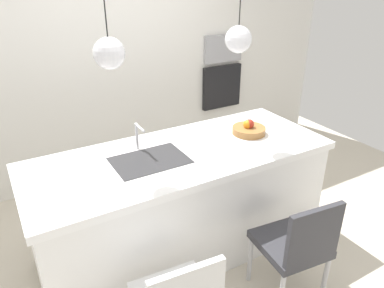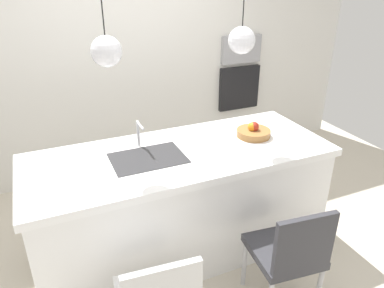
# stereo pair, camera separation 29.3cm
# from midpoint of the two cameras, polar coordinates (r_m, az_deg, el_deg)

# --- Properties ---
(floor) EXTENTS (6.60, 6.60, 0.00)m
(floor) POSITION_cam_midpoint_polar(r_m,az_deg,el_deg) (3.45, 0.94, -15.60)
(floor) COLOR beige
(floor) RESTS_ON ground
(back_wall) EXTENTS (6.00, 0.10, 2.60)m
(back_wall) POSITION_cam_midpoint_polar(r_m,az_deg,el_deg) (4.26, -8.41, 12.14)
(back_wall) COLOR silver
(back_wall) RESTS_ON ground
(kitchen_island) EXTENTS (2.44, 0.96, 0.96)m
(kitchen_island) POSITION_cam_midpoint_polar(r_m,az_deg,el_deg) (3.15, 1.01, -9.02)
(kitchen_island) COLOR white
(kitchen_island) RESTS_ON ground
(sink_basin) EXTENTS (0.56, 0.40, 0.02)m
(sink_basin) POSITION_cam_midpoint_polar(r_m,az_deg,el_deg) (2.82, -3.92, -2.37)
(sink_basin) COLOR #2D2D30
(sink_basin) RESTS_ON kitchen_island
(faucet) EXTENTS (0.02, 0.17, 0.22)m
(faucet) POSITION_cam_midpoint_polar(r_m,az_deg,el_deg) (2.94, -5.44, 1.96)
(faucet) COLOR silver
(faucet) RESTS_ON kitchen_island
(fruit_bowl) EXTENTS (0.29, 0.29, 0.13)m
(fruit_bowl) POSITION_cam_midpoint_polar(r_m,az_deg,el_deg) (3.24, 12.09, 1.81)
(fruit_bowl) COLOR #9E6B38
(fruit_bowl) RESTS_ON kitchen_island
(microwave) EXTENTS (0.54, 0.08, 0.34)m
(microwave) POSITION_cam_midpoint_polar(r_m,az_deg,el_deg) (4.78, 9.41, 14.33)
(microwave) COLOR #9E9EA3
(microwave) RESTS_ON back_wall
(oven) EXTENTS (0.56, 0.08, 0.56)m
(oven) POSITION_cam_midpoint_polar(r_m,az_deg,el_deg) (4.90, 9.00, 8.59)
(oven) COLOR black
(oven) RESTS_ON back_wall
(chair_middle) EXTENTS (0.50, 0.51, 0.90)m
(chair_middle) POSITION_cam_midpoint_polar(r_m,az_deg,el_deg) (2.75, 17.97, -15.74)
(chair_middle) COLOR #333338
(chair_middle) RESTS_ON ground
(pendant_light_left) EXTENTS (0.21, 0.21, 0.81)m
(pendant_light_left) POSITION_cam_midpoint_polar(r_m,az_deg,el_deg) (2.47, -9.80, 13.99)
(pendant_light_left) COLOR silver
(pendant_light_right) EXTENTS (0.21, 0.21, 0.81)m
(pendant_light_right) POSITION_cam_midpoint_polar(r_m,az_deg,el_deg) (2.89, 10.73, 15.55)
(pendant_light_right) COLOR silver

